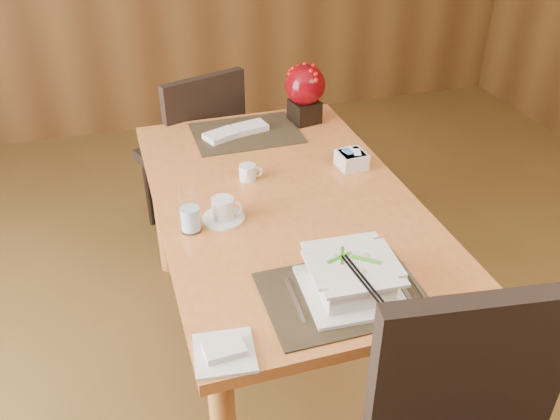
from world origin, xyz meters
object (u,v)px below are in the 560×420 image
object	(u,v)px
dining_table	(285,220)
berry_decor	(305,90)
bread_plate	(224,353)
soup_setting	(352,278)
water_glass	(190,210)
coffee_cup	(223,211)
creamer_jug	(247,172)
far_chair	(197,149)
sugar_caddy	(352,160)

from	to	relation	value
dining_table	berry_decor	size ratio (longest dim) A/B	5.78
berry_decor	bread_plate	world-z (taller)	berry_decor
soup_setting	water_glass	size ratio (longest dim) A/B	1.78
coffee_cup	berry_decor	size ratio (longest dim) A/B	0.55
water_glass	creamer_jug	bearing A→B (deg)	46.16
soup_setting	far_chair	distance (m)	1.50
bread_plate	creamer_jug	bearing A→B (deg)	71.69
berry_decor	creamer_jug	bearing A→B (deg)	-131.11
berry_decor	water_glass	bearing A→B (deg)	-132.20
dining_table	far_chair	size ratio (longest dim) A/B	1.62
coffee_cup	berry_decor	world-z (taller)	berry_decor
soup_setting	far_chair	world-z (taller)	far_chair
bread_plate	far_chair	xyz separation A→B (m)	(0.20, 1.59, -0.23)
bread_plate	dining_table	bearing A→B (deg)	61.09
dining_table	water_glass	distance (m)	0.41
creamer_jug	sugar_caddy	world-z (taller)	sugar_caddy
dining_table	bread_plate	bearing A→B (deg)	-118.91
coffee_cup	far_chair	world-z (taller)	far_chair
dining_table	sugar_caddy	world-z (taller)	sugar_caddy
water_glass	coffee_cup	bearing A→B (deg)	15.87
soup_setting	creamer_jug	size ratio (longest dim) A/B	3.52
sugar_caddy	creamer_jug	bearing A→B (deg)	176.31
creamer_jug	sugar_caddy	size ratio (longest dim) A/B	0.78
dining_table	creamer_jug	world-z (taller)	creamer_jug
coffee_cup	sugar_caddy	bearing A→B (deg)	20.95
creamer_jug	sugar_caddy	bearing A→B (deg)	14.53
coffee_cup	sugar_caddy	world-z (taller)	coffee_cup
sugar_caddy	coffee_cup	bearing A→B (deg)	-159.05
sugar_caddy	far_chair	size ratio (longest dim) A/B	0.11
water_glass	berry_decor	bearing A→B (deg)	47.80
berry_decor	coffee_cup	bearing A→B (deg)	-127.92
coffee_cup	far_chair	distance (m)	1.02
soup_setting	sugar_caddy	xyz separation A→B (m)	(0.29, 0.69, -0.02)
coffee_cup	bread_plate	size ratio (longest dim) A/B	0.94
dining_table	far_chair	world-z (taller)	far_chair
creamer_jug	far_chair	size ratio (longest dim) A/B	0.09
water_glass	berry_decor	size ratio (longest dim) A/B	0.62
coffee_cup	berry_decor	distance (m)	0.85
coffee_cup	creamer_jug	distance (m)	0.28
dining_table	water_glass	xyz separation A→B (m)	(-0.35, -0.10, 0.18)
dining_table	sugar_caddy	xyz separation A→B (m)	(0.32, 0.14, 0.13)
creamer_jug	far_chair	world-z (taller)	far_chair
sugar_caddy	far_chair	bearing A→B (deg)	121.94
dining_table	creamer_jug	size ratio (longest dim) A/B	18.55
soup_setting	dining_table	bearing A→B (deg)	95.91
dining_table	soup_setting	distance (m)	0.57
sugar_caddy	far_chair	distance (m)	0.95
water_glass	sugar_caddy	world-z (taller)	water_glass
bread_plate	water_glass	bearing A→B (deg)	88.35
water_glass	sugar_caddy	distance (m)	0.72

